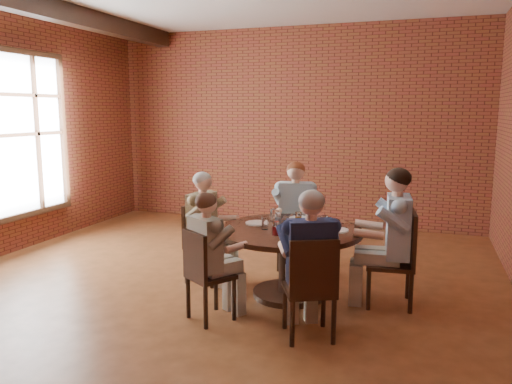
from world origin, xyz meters
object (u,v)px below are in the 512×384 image
(chair_b, at_px, (295,227))
(diner_b, at_px, (295,216))
(diner_a, at_px, (391,238))
(chair_c, at_px, (201,239))
(chair_e, at_px, (311,285))
(dining_table, at_px, (289,249))
(diner_c, at_px, (206,228))
(diner_d, at_px, (210,257))
(chair_a, at_px, (400,255))
(chair_d, at_px, (204,272))
(diner_e, at_px, (309,265))
(smartphone, at_px, (300,241))

(chair_b, relative_size, diner_b, 0.70)
(diner_a, distance_m, chair_c, 2.16)
(chair_e, bearing_deg, dining_table, -90.00)
(diner_c, distance_m, diner_d, 1.08)
(chair_a, relative_size, chair_d, 1.12)
(chair_c, relative_size, diner_c, 0.71)
(diner_a, height_order, chair_d, diner_a)
(chair_b, distance_m, chair_d, 2.00)
(chair_a, xyz_separation_m, chair_e, (-0.68, -1.09, -0.02))
(diner_c, height_order, diner_e, diner_e)
(diner_d, relative_size, diner_e, 0.93)
(chair_b, height_order, diner_e, diner_e)
(dining_table, xyz_separation_m, chair_b, (-0.21, 1.07, -0.02))
(diner_b, xyz_separation_m, chair_e, (0.65, -1.95, -0.17))
(chair_c, bearing_deg, chair_d, -145.38)
(diner_a, xyz_separation_m, smartphone, (-0.81, -0.60, 0.04))
(chair_e, xyz_separation_m, diner_e, (-0.04, 0.08, 0.15))
(diner_b, height_order, smartphone, diner_b)
(chair_a, distance_m, diner_b, 1.59)
(chair_a, height_order, chair_c, chair_a)
(dining_table, relative_size, diner_c, 1.20)
(chair_b, xyz_separation_m, chair_d, (-0.38, -1.96, -0.03))
(chair_d, distance_m, smartphone, 0.95)
(diner_a, distance_m, diner_c, 2.07)
(diner_a, xyz_separation_m, diner_e, (-0.62, -1.00, -0.05))
(diner_c, bearing_deg, chair_a, -82.62)
(diner_a, distance_m, diner_d, 1.85)
(chair_d, height_order, diner_d, diner_d)
(dining_table, height_order, chair_a, chair_a)
(chair_a, bearing_deg, diner_a, -90.00)
(chair_b, height_order, chair_c, chair_b)
(diner_a, height_order, smartphone, diner_a)
(dining_table, xyz_separation_m, smartphone, (0.23, -0.48, 0.23))
(dining_table, distance_m, diner_d, 1.00)
(diner_b, bearing_deg, chair_c, -148.76)
(smartphone, bearing_deg, diner_d, -156.27)
(chair_b, xyz_separation_m, chair_c, (-0.91, -0.92, -0.01))
(diner_c, xyz_separation_m, chair_e, (1.49, -1.11, -0.14))
(chair_c, relative_size, diner_e, 0.69)
(diner_c, xyz_separation_m, diner_d, (0.48, -0.97, -0.03))
(diner_c, height_order, chair_d, diner_c)
(diner_b, xyz_separation_m, smartphone, (0.42, -1.47, 0.08))
(diner_a, relative_size, chair_e, 1.53)
(diner_b, xyz_separation_m, diner_e, (0.61, -1.88, -0.01))
(chair_b, xyz_separation_m, diner_b, (0.02, -0.09, 0.16))
(dining_table, relative_size, smartphone, 10.06)
(diner_c, bearing_deg, diner_d, -145.54)
(chair_e, relative_size, smartphone, 6.06)
(diner_a, height_order, diner_e, diner_a)
(dining_table, xyz_separation_m, diner_e, (0.42, -0.89, 0.13))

